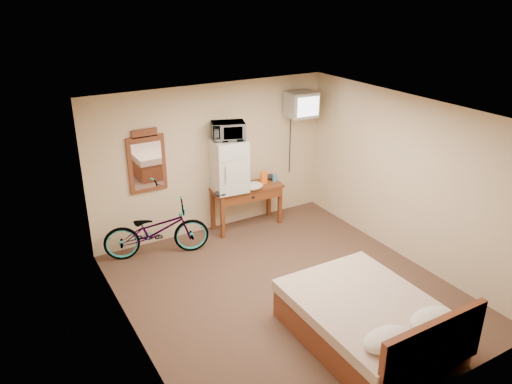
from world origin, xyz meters
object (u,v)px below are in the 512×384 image
microwave (228,131)px  bed (371,322)px  desk (248,194)px  crt_television (301,104)px  wall_mirror (147,162)px  blue_cup (275,178)px  bicycle (156,230)px  mini_fridge (229,165)px

microwave → bed: (0.07, -3.43, -1.47)m
desk → crt_television: (1.06, 0.02, 1.43)m
wall_mirror → bed: wall_mirror is taller
desk → microwave: 1.20m
blue_cup → crt_television: crt_television is taller
crt_television → wall_mirror: crt_television is taller
bed → microwave: bearing=91.2°
bed → desk: bearing=85.8°
bed → crt_television: bearing=68.9°
crt_television → bed: crt_television is taller
desk → wall_mirror: 1.83m
desk → bicycle: 1.71m
blue_cup → crt_television: 1.34m
crt_television → blue_cup: bearing=-177.6°
blue_cup → wall_mirror: bearing=172.8°
bicycle → bed: 3.56m
blue_cup → bed: bed is taller
microwave → bed: 3.73m
desk → mini_fridge: mini_fridge is taller
desk → bed: size_ratio=0.64×
mini_fridge → desk: bearing=-8.0°
wall_mirror → bicycle: bearing=-100.1°
mini_fridge → wall_mirror: 1.34m
blue_cup → bicycle: blue_cup is taller
bed → bicycle: bearing=113.9°
desk → bicycle: bearing=-175.6°
desk → wall_mirror: wall_mirror is taller
crt_television → bed: size_ratio=0.30×
mini_fridge → bed: mini_fridge is taller
microwave → bicycle: 1.93m
blue_cup → bed: 3.51m
crt_television → desk: bearing=-179.0°
mini_fridge → crt_television: size_ratio=1.46×
microwave → bicycle: size_ratio=0.32×
blue_cup → bicycle: 2.27m
blue_cup → crt_television: size_ratio=0.22×
blue_cup → bicycle: size_ratio=0.08×
mini_fridge → microwave: microwave is taller
desk → blue_cup: size_ratio=9.60×
desk → microwave: (-0.32, 0.05, 1.15)m
mini_fridge → blue_cup: bearing=-3.3°
bicycle → microwave: bearing=-67.3°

